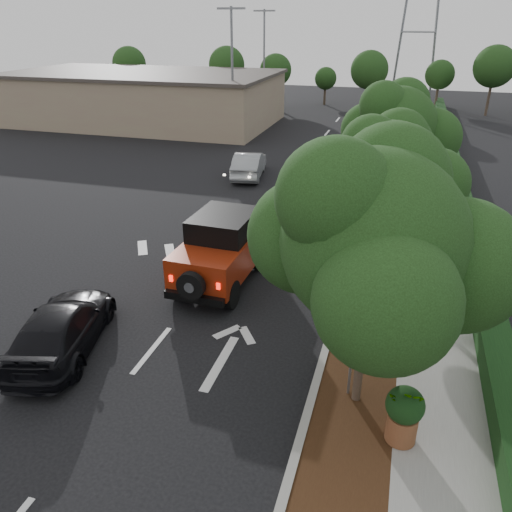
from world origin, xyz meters
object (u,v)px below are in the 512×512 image
at_px(speed_hump_sign, 353,347).
at_px(silver_suv_ahead, 339,189).
at_px(black_suv_oncoming, 62,327).
at_px(red_jeep, 223,248).

bearing_deg(speed_hump_sign, silver_suv_ahead, 91.21).
distance_m(black_suv_oncoming, speed_hump_sign, 7.77).
height_order(red_jeep, silver_suv_ahead, red_jeep).
bearing_deg(black_suv_oncoming, silver_suv_ahead, -126.45).
xyz_separation_m(silver_suv_ahead, speed_hump_sign, (2.20, -13.70, 0.67)).
distance_m(silver_suv_ahead, speed_hump_sign, 13.89).
distance_m(red_jeep, black_suv_oncoming, 5.81).
relative_size(black_suv_oncoming, speed_hump_sign, 2.17).
distance_m(silver_suv_ahead, black_suv_oncoming, 14.98).
height_order(black_suv_oncoming, speed_hump_sign, speed_hump_sign).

